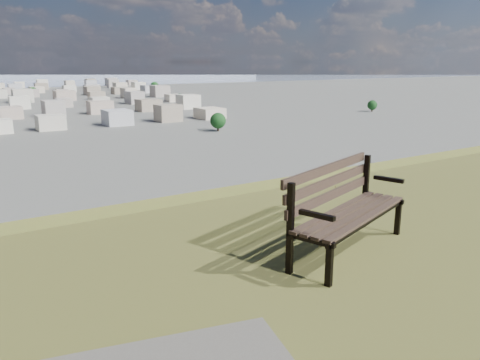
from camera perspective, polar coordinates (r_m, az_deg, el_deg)
park_bench at (r=4.62m, az=12.50°, el=-2.86°), size 1.68×1.01×0.84m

